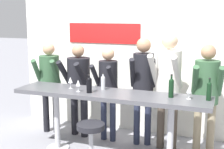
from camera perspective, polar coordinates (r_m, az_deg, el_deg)
The scene contains 16 objects.
back_wall at distance 5.62m, azimuth 4.16°, elevation 2.70°, with size 4.47×0.12×2.61m.
tasting_table at distance 4.53m, azimuth -0.41°, elevation -4.97°, with size 2.87×0.61×1.00m.
bar_stool at distance 4.15m, azimuth -3.88°, elevation -12.15°, with size 0.38×0.38×0.72m.
person_far_left at distance 5.62m, azimuth -11.35°, elevation -0.58°, with size 0.47×0.57×1.63m.
person_left at distance 5.38m, azimuth -6.17°, elevation -1.15°, with size 0.53×0.60×1.61m.
person_center_left at distance 5.14m, azimuth -0.76°, elevation -1.64°, with size 0.40×0.51×1.59m.
person_center at distance 4.96m, azimuth 5.70°, elevation -0.83°, with size 0.46×0.58×1.75m.
person_center_right at distance 4.82m, azimuth 10.26°, elevation -0.78°, with size 0.50×0.61×1.84m.
person_right at distance 4.82m, azimuth 16.87°, elevation -2.33°, with size 0.48×0.58×1.68m.
wine_bottle_0 at distance 4.65m, azimuth -1.65°, elevation -1.39°, with size 0.06×0.06×0.25m.
wine_bottle_1 at distance 4.29m, azimuth 10.77°, elevation -2.25°, with size 0.07×0.07×0.32m.
wine_bottle_2 at distance 4.26m, azimuth 17.33°, elevation -2.76°, with size 0.07×0.07×0.30m.
wine_bottle_3 at distance 4.48m, azimuth -4.20°, elevation -1.78°, with size 0.08×0.08×0.27m.
wine_glass_0 at distance 4.25m, azimuth 13.93°, elevation -2.77°, with size 0.07×0.07×0.18m.
wine_glass_1 at distance 4.77m, azimuth -7.62°, elevation -1.07°, with size 0.07×0.07×0.18m.
wine_glass_2 at distance 4.56m, azimuth -6.20°, elevation -1.61°, with size 0.07×0.07×0.18m.
Camera 1 is at (1.56, -4.07, 2.10)m, focal length 50.00 mm.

